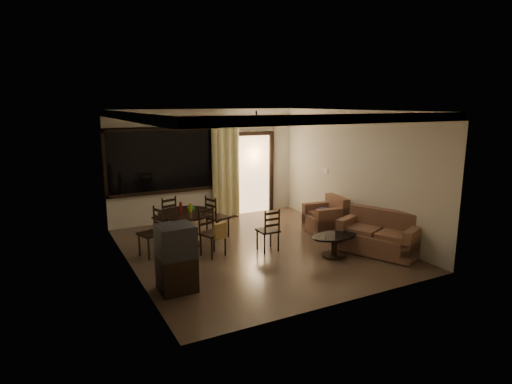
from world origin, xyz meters
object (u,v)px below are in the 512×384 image
dining_chair_north (165,225)px  armchair (327,218)px  coffee_table (334,242)px  side_chair (268,238)px  sofa (380,237)px  dining_chair_west (152,242)px  dining_chair_south (213,241)px  dining_table (186,219)px  tv_cabinet (176,258)px  dining_chair_east (217,225)px

dining_chair_north → armchair: dining_chair_north is taller
coffee_table → side_chair: bearing=137.6°
dining_chair_north → sofa: size_ratio=0.55×
dining_chair_north → armchair: bearing=141.4°
dining_chair_west → dining_chair_south: size_ratio=1.00×
dining_table → tv_cabinet: 2.20m
dining_chair_south → side_chair: dining_chair_south is taller
armchair → coffee_table: 1.63m
sofa → coffee_table: size_ratio=1.76×
dining_chair_north → dining_table: bearing=90.1°
dining_chair_east → dining_chair_south: same height
dining_chair_west → sofa: (4.10, -1.92, 0.04)m
dining_chair_west → dining_chair_north: (0.55, 1.01, 0.00)m
sofa → coffee_table: 0.99m
dining_chair_west → tv_cabinet: tv_cabinet is taller
tv_cabinet → sofa: (4.15, -0.15, -0.22)m
coffee_table → dining_chair_north: bearing=133.9°
dining_chair_south → tv_cabinet: (-1.11, -1.22, 0.24)m
dining_chair_south → armchair: dining_chair_south is taller
tv_cabinet → armchair: size_ratio=1.21×
dining_chair_east → dining_chair_north: 1.15m
dining_chair_east → tv_cabinet: 2.83m
dining_chair_north → tv_cabinet: (-0.61, -2.78, 0.26)m
dining_chair_south → sofa: size_ratio=0.55×
dining_chair_east → armchair: bearing=-126.6°
sofa → tv_cabinet: bearing=154.3°
dining_table → sofa: size_ratio=0.68×
dining_table → dining_chair_west: (-0.80, -0.26, -0.29)m
dining_chair_east → dining_chair_north: same height
armchair → dining_chair_west: bearing=-177.1°
dining_chair_south → armchair: size_ratio=1.06×
dining_chair_south → tv_cabinet: 1.66m
side_chair → dining_chair_east: bearing=-66.3°
armchair → sofa: bearing=-79.4°
dining_chair_east → dining_chair_south: (-0.53, -1.07, 0.02)m
dining_table → dining_chair_south: (0.26, -0.82, -0.27)m
coffee_table → side_chair: size_ratio=1.10×
dining_chair_west → coffee_table: 3.56m
dining_chair_west → tv_cabinet: bearing=-19.6°
dining_table → coffee_table: dining_table is taller
coffee_table → side_chair: side_chair is taller
dining_chair_north → coffee_table: dining_chair_north is taller
coffee_table → dining_chair_east: bearing=125.2°
dining_table → tv_cabinet: bearing=-112.7°
dining_chair_west → dining_table: bearing=90.1°
tv_cabinet → dining_chair_east: bearing=53.4°
tv_cabinet → sofa: size_ratio=0.63×
dining_chair_south → coffee_table: bearing=-46.3°
dining_chair_north → coffee_table: 3.73m
dining_chair_west → tv_cabinet: 1.79m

